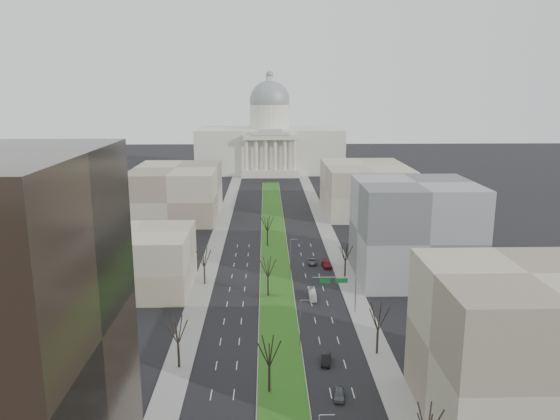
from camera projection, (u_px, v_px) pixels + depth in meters
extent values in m
plane|color=black|center=(274.00, 246.00, 162.81)|extent=(600.00, 600.00, 0.00)
cube|color=#999993|center=(274.00, 247.00, 161.82)|extent=(8.00, 222.00, 0.15)
cube|color=#2B5316|center=(274.00, 246.00, 161.80)|extent=(7.70, 221.70, 0.06)
cube|color=gray|center=(207.00, 274.00, 137.97)|extent=(5.00, 330.00, 0.15)
cube|color=gray|center=(344.00, 273.00, 138.86)|extent=(5.00, 330.00, 0.15)
cube|color=beige|center=(270.00, 150.00, 306.44)|extent=(80.00, 40.00, 24.00)
cube|color=beige|center=(270.00, 174.00, 286.22)|extent=(30.00, 6.00, 4.00)
cube|color=beige|center=(270.00, 137.00, 282.03)|extent=(28.00, 5.00, 2.50)
cube|color=beige|center=(270.00, 133.00, 281.59)|extent=(20.00, 5.00, 1.80)
cube|color=beige|center=(270.00, 130.00, 281.24)|extent=(12.00, 5.00, 1.60)
cylinder|color=beige|center=(270.00, 117.00, 302.48)|extent=(22.00, 22.00, 14.00)
sphere|color=gray|center=(270.00, 101.00, 300.50)|extent=(22.00, 22.00, 22.00)
cylinder|color=beige|center=(270.00, 80.00, 298.08)|extent=(4.00, 4.00, 4.00)
sphere|color=gray|center=(270.00, 75.00, 297.42)|extent=(4.00, 4.00, 4.00)
cylinder|color=beige|center=(246.00, 155.00, 283.70)|extent=(2.00, 2.00, 16.00)
cylinder|color=beige|center=(256.00, 155.00, 283.82)|extent=(2.00, 2.00, 16.00)
cylinder|color=beige|center=(265.00, 155.00, 283.95)|extent=(2.00, 2.00, 16.00)
cylinder|color=beige|center=(275.00, 155.00, 284.08)|extent=(2.00, 2.00, 16.00)
cylinder|color=beige|center=(285.00, 155.00, 284.21)|extent=(2.00, 2.00, 16.00)
cylinder|color=beige|center=(294.00, 155.00, 284.33)|extent=(2.00, 2.00, 16.00)
cube|color=tan|center=(134.00, 261.00, 126.30)|extent=(26.00, 22.00, 14.00)
cube|color=gray|center=(522.00, 349.00, 75.42)|extent=(26.00, 24.00, 22.00)
cube|color=slate|center=(414.00, 230.00, 133.74)|extent=(28.00, 26.00, 24.00)
cube|color=gray|center=(177.00, 192.00, 198.94)|extent=(30.00, 40.00, 18.00)
cube|color=tan|center=(365.00, 188.00, 205.61)|extent=(30.00, 40.00, 18.00)
cylinder|color=black|center=(179.00, 356.00, 91.69)|extent=(0.40, 0.40, 4.32)
cylinder|color=black|center=(205.00, 276.00, 130.70)|extent=(0.40, 0.40, 4.22)
cylinder|color=black|center=(377.00, 342.00, 96.46)|extent=(0.40, 0.40, 4.42)
cylinder|color=black|center=(345.00, 270.00, 135.50)|extent=(0.40, 0.40, 4.03)
cylinder|color=black|center=(269.00, 380.00, 84.27)|extent=(0.40, 0.40, 4.32)
cylinder|color=black|center=(268.00, 287.00, 123.28)|extent=(0.40, 0.40, 4.32)
cylinder|color=black|center=(267.00, 239.00, 162.29)|extent=(0.40, 0.40, 4.32)
cylinder|color=gray|center=(327.00, 415.00, 63.41)|extent=(1.80, 0.12, 0.12)
cylinder|color=gray|center=(300.00, 324.00, 98.53)|extent=(0.20, 0.20, 9.00)
cylinder|color=gray|center=(305.00, 300.00, 97.54)|extent=(1.80, 0.12, 0.12)
cylinder|color=gray|center=(290.00, 257.00, 137.54)|extent=(0.20, 0.20, 9.00)
cylinder|color=gray|center=(294.00, 239.00, 136.55)|extent=(1.80, 0.12, 0.12)
cylinder|color=gray|center=(356.00, 295.00, 113.59)|extent=(0.24, 0.24, 8.00)
cylinder|color=gray|center=(334.00, 277.00, 112.59)|extent=(9.00, 0.18, 0.18)
cube|color=#0C591E|center=(342.00, 281.00, 112.89)|extent=(2.60, 0.08, 1.00)
cube|color=#0C591E|center=(325.00, 281.00, 112.80)|extent=(2.20, 0.08, 1.00)
imported|color=#4F5357|center=(339.00, 394.00, 83.03)|extent=(2.19, 4.36, 1.42)
imported|color=black|center=(326.00, 359.00, 93.54)|extent=(2.20, 4.55, 1.44)
imported|color=maroon|center=(327.00, 264.00, 143.59)|extent=(2.44, 5.37, 1.53)
imported|color=#52555A|center=(312.00, 262.00, 146.11)|extent=(2.68, 5.10, 1.37)
imported|color=white|center=(312.00, 294.00, 122.45)|extent=(1.63, 6.44, 1.79)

